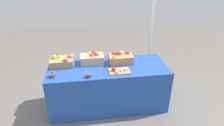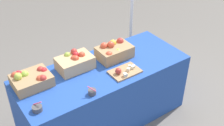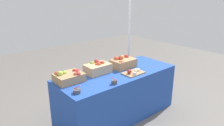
{
  "view_description": "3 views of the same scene",
  "coord_description": "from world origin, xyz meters",
  "px_view_note": "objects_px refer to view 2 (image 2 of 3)",
  "views": [
    {
      "loc": [
        -0.32,
        -2.64,
        2.12
      ],
      "look_at": [
        0.07,
        0.03,
        0.79
      ],
      "focal_mm": 30.02,
      "sensor_mm": 36.0,
      "label": 1
    },
    {
      "loc": [
        -1.36,
        -2.13,
        2.54
      ],
      "look_at": [
        0.1,
        -0.03,
        0.79
      ],
      "focal_mm": 46.33,
      "sensor_mm": 36.0,
      "label": 2
    },
    {
      "loc": [
        -1.98,
        -2.22,
        1.87
      ],
      "look_at": [
        -0.11,
        -0.01,
        0.92
      ],
      "focal_mm": 33.57,
      "sensor_mm": 36.0,
      "label": 3
    }
  ],
  "objects_px": {
    "cutting_board_front": "(124,71)",
    "sample_bowl_near": "(37,108)",
    "apple_crate_left": "(31,79)",
    "tent_pole": "(132,7)",
    "apple_crate_middle": "(75,62)",
    "sample_bowl_mid": "(92,92)",
    "apple_crate_right": "(114,51)"
  },
  "relations": [
    {
      "from": "apple_crate_middle",
      "to": "cutting_board_front",
      "type": "height_order",
      "value": "apple_crate_middle"
    },
    {
      "from": "apple_crate_left",
      "to": "tent_pole",
      "type": "relative_size",
      "value": 0.19
    },
    {
      "from": "apple_crate_right",
      "to": "tent_pole",
      "type": "bearing_deg",
      "value": 39.82
    },
    {
      "from": "sample_bowl_near",
      "to": "sample_bowl_mid",
      "type": "height_order",
      "value": "sample_bowl_mid"
    },
    {
      "from": "apple_crate_right",
      "to": "sample_bowl_mid",
      "type": "relative_size",
      "value": 3.57
    },
    {
      "from": "sample_bowl_near",
      "to": "tent_pole",
      "type": "height_order",
      "value": "tent_pole"
    },
    {
      "from": "cutting_board_front",
      "to": "sample_bowl_mid",
      "type": "relative_size",
      "value": 2.96
    },
    {
      "from": "sample_bowl_near",
      "to": "apple_crate_right",
      "type": "bearing_deg",
      "value": 16.74
    },
    {
      "from": "tent_pole",
      "to": "apple_crate_middle",
      "type": "bearing_deg",
      "value": -155.9
    },
    {
      "from": "tent_pole",
      "to": "cutting_board_front",
      "type": "bearing_deg",
      "value": -131.46
    },
    {
      "from": "sample_bowl_mid",
      "to": "tent_pole",
      "type": "distance_m",
      "value": 1.61
    },
    {
      "from": "sample_bowl_near",
      "to": "sample_bowl_mid",
      "type": "relative_size",
      "value": 0.91
    },
    {
      "from": "apple_crate_left",
      "to": "sample_bowl_mid",
      "type": "relative_size",
      "value": 3.39
    },
    {
      "from": "apple_crate_left",
      "to": "apple_crate_middle",
      "type": "relative_size",
      "value": 0.98
    },
    {
      "from": "cutting_board_front",
      "to": "sample_bowl_mid",
      "type": "xyz_separation_m",
      "value": [
        -0.46,
        -0.1,
        0.01
      ]
    },
    {
      "from": "apple_crate_middle",
      "to": "sample_bowl_mid",
      "type": "bearing_deg",
      "value": -99.14
    },
    {
      "from": "apple_crate_left",
      "to": "sample_bowl_near",
      "type": "distance_m",
      "value": 0.39
    },
    {
      "from": "cutting_board_front",
      "to": "sample_bowl_near",
      "type": "bearing_deg",
      "value": -179.19
    },
    {
      "from": "apple_crate_right",
      "to": "sample_bowl_mid",
      "type": "height_order",
      "value": "apple_crate_right"
    },
    {
      "from": "apple_crate_left",
      "to": "cutting_board_front",
      "type": "xyz_separation_m",
      "value": [
        0.87,
        -0.36,
        -0.05
      ]
    },
    {
      "from": "apple_crate_left",
      "to": "tent_pole",
      "type": "xyz_separation_m",
      "value": [
        1.66,
        0.53,
        0.16
      ]
    },
    {
      "from": "apple_crate_left",
      "to": "cutting_board_front",
      "type": "relative_size",
      "value": 1.14
    },
    {
      "from": "apple_crate_middle",
      "to": "tent_pole",
      "type": "bearing_deg",
      "value": 24.1
    },
    {
      "from": "apple_crate_left",
      "to": "apple_crate_middle",
      "type": "xyz_separation_m",
      "value": [
        0.49,
        0.01,
        0.01
      ]
    },
    {
      "from": "apple_crate_middle",
      "to": "sample_bowl_mid",
      "type": "relative_size",
      "value": 3.46
    },
    {
      "from": "apple_crate_middle",
      "to": "sample_bowl_mid",
      "type": "xyz_separation_m",
      "value": [
        -0.08,
        -0.47,
        -0.05
      ]
    },
    {
      "from": "apple_crate_left",
      "to": "apple_crate_middle",
      "type": "bearing_deg",
      "value": 0.91
    },
    {
      "from": "apple_crate_right",
      "to": "cutting_board_front",
      "type": "distance_m",
      "value": 0.32
    },
    {
      "from": "tent_pole",
      "to": "sample_bowl_mid",
      "type": "bearing_deg",
      "value": -141.44
    },
    {
      "from": "sample_bowl_near",
      "to": "cutting_board_front",
      "type": "bearing_deg",
      "value": 0.81
    },
    {
      "from": "sample_bowl_mid",
      "to": "tent_pole",
      "type": "relative_size",
      "value": 0.06
    },
    {
      "from": "apple_crate_middle",
      "to": "apple_crate_right",
      "type": "xyz_separation_m",
      "value": [
        0.46,
        -0.07,
        0.0
      ]
    }
  ]
}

